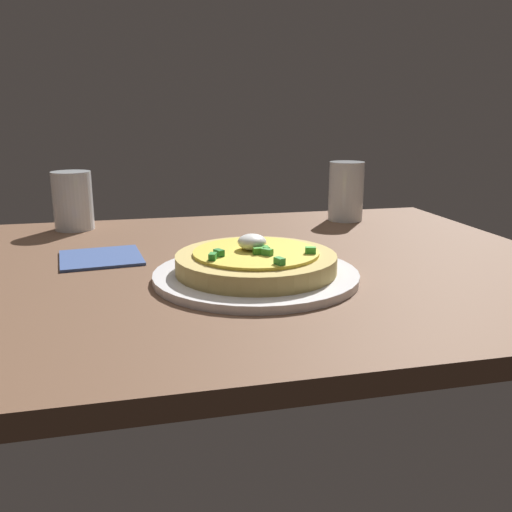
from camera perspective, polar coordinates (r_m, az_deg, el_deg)
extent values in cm
cube|color=brown|center=(76.87, -6.15, -1.72)|extent=(104.47, 71.20, 2.36)
cylinder|color=white|center=(69.36, 0.00, -2.00)|extent=(25.77, 25.77, 1.01)
cylinder|color=tan|center=(68.91, 0.00, -0.70)|extent=(20.13, 20.13, 2.25)
cylinder|color=gold|center=(68.57, 0.00, 0.37)|extent=(15.72, 15.72, 0.42)
ellipsoid|color=white|center=(68.91, -0.42, 1.47)|extent=(3.60, 3.60, 1.98)
cube|color=green|center=(67.48, 5.65, 0.60)|extent=(1.44, 1.10, 0.80)
cube|color=#297B36|center=(66.11, -3.85, 0.34)|extent=(1.29, 1.50, 0.80)
cube|color=green|center=(66.85, 0.27, 0.53)|extent=(1.30, 0.83, 0.80)
cube|color=green|center=(62.37, 2.44, -0.53)|extent=(1.20, 1.48, 0.80)
cube|color=#308E37|center=(64.45, -4.49, -0.05)|extent=(1.20, 1.48, 0.80)
cube|color=#348C37|center=(70.01, 0.02, 1.19)|extent=(1.47, 1.47, 0.80)
cube|color=green|center=(67.49, 0.98, 0.67)|extent=(0.80, 1.28, 0.80)
cube|color=green|center=(66.33, 1.17, 0.42)|extent=(1.44, 1.49, 0.80)
cylinder|color=silver|center=(103.24, -18.40, 5.45)|extent=(6.86, 6.86, 10.27)
cylinder|color=#A75B16|center=(103.50, -18.32, 4.55)|extent=(6.03, 6.03, 6.17)
cylinder|color=silver|center=(107.81, 9.28, 6.62)|extent=(6.64, 6.64, 11.19)
cylinder|color=#B3531C|center=(107.98, 9.26, 6.00)|extent=(5.84, 5.84, 8.04)
cube|color=#395088|center=(81.86, -15.72, -0.17)|extent=(12.34, 12.34, 0.40)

